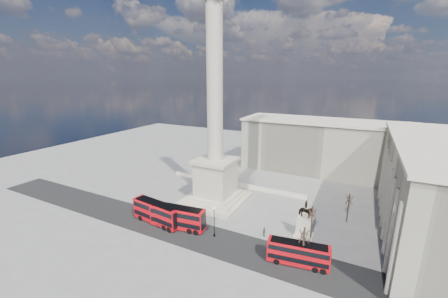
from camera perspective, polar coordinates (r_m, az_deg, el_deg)
The scene contains 17 objects.
ground at distance 65.05m, azimuth -3.90°, elevation -12.41°, with size 180.00×180.00×0.00m, color gray.
asphalt_road at distance 55.38m, azimuth -4.80°, elevation -17.69°, with size 120.00×9.00×0.01m, color #252525.
nelsons_column at distance 64.42m, azimuth -1.82°, elevation -0.31°, with size 14.00×14.00×49.85m.
balustrade_wall at distance 77.70m, azimuth 2.19°, elevation -7.25°, with size 40.00×0.60×1.10m, color beige.
building_east at distance 64.58m, azimuth 38.97°, elevation -7.04°, with size 19.00×46.00×18.60m.
building_northeast at distance 92.51m, azimuth 20.02°, elevation 0.52°, with size 51.00×17.00×16.60m.
red_bus_a at distance 57.46m, azimuth -9.55°, elevation -13.77°, with size 11.63×4.02×4.62m.
red_bus_b at distance 59.95m, azimuth -13.74°, elevation -12.70°, with size 11.76×3.96×4.67m.
red_bus_c at distance 48.84m, azimuth 15.23°, elevation -20.22°, with size 10.03×3.58×3.98m.
victorian_lamp at distance 53.53m, azimuth -2.06°, elevation -14.40°, with size 0.52×0.52×6.11m.
equestrian_statue at distance 56.32m, azimuth 16.39°, elevation -14.71°, with size 3.49×2.62×7.40m.
bare_tree_near at distance 46.52m, azimuth 16.32°, elevation -16.68°, with size 1.70×1.70×7.45m.
bare_tree_mid at distance 53.97m, azimuth 17.90°, elevation -12.41°, with size 1.90×1.90×7.21m.
bare_tree_far at distance 63.14m, azimuth 24.60°, elevation -9.44°, with size 1.62×1.62×6.63m.
pedestrian_walking at distance 52.21m, azimuth 15.93°, elevation -19.49°, with size 0.56×0.37×1.54m, color #262923.
pedestrian_standing at distance 52.90m, azimuth 11.29°, elevation -18.65°, with size 0.77×0.60×1.59m, color #262923.
pedestrian_crossing at distance 55.41m, azimuth 8.33°, elevation -16.68°, with size 1.07×0.45×1.82m, color #262923.
Camera 1 is at (30.09, -49.43, 29.70)m, focal length 22.00 mm.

